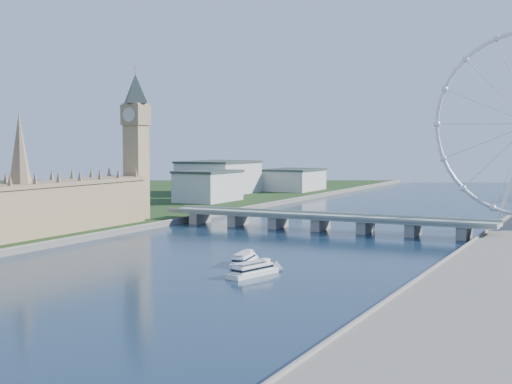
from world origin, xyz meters
The scene contains 6 objects.
parliament_range centered at (-128.00, 170.00, 18.48)m, with size 24.00×200.00×70.00m.
big_ben centered at (-128.00, 278.00, 66.57)m, with size 20.02×20.02×110.00m.
westminster_bridge centered at (0.00, 300.00, 6.63)m, with size 220.00×22.00×9.50m.
city_skyline centered at (39.22, 560.08, 16.96)m, with size 505.00×280.00×32.00m.
tour_boat_near centered at (15.59, 163.92, 0.00)m, with size 6.93×27.26×6.00m, color white, non-canonical shape.
tour_boat_far centered at (31.76, 141.16, 0.00)m, with size 7.47×29.28×6.46m, color white, non-canonical shape.
Camera 1 is at (166.65, -124.49, 56.34)m, focal length 50.00 mm.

